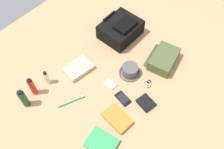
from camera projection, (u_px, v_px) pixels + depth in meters
ground_plane at (112, 78)px, 1.72m from camera, size 2.64×2.02×0.02m
backpack at (121, 29)px, 1.89m from camera, size 0.31×0.26×0.16m
toiletry_pouch at (163, 59)px, 1.75m from camera, size 0.27×0.24×0.09m
bucket_hat at (130, 71)px, 1.71m from camera, size 0.16×0.16×0.08m
shampoo_bottle at (24, 99)px, 1.53m from camera, size 0.04×0.04×0.17m
sunscreen_spray at (32, 87)px, 1.58m from camera, size 0.04×0.04×0.16m
lotion_bottle at (47, 78)px, 1.64m from camera, size 0.03×0.03×0.12m
paperback_novel at (102, 143)px, 1.44m from camera, size 0.17×0.20×0.02m
travel_guidebook at (117, 119)px, 1.52m from camera, size 0.14×0.20×0.03m
cell_phone at (123, 98)px, 1.61m from camera, size 0.08×0.12×0.01m
media_player at (110, 84)px, 1.68m from camera, size 0.05×0.08×0.01m
wristwatch at (147, 84)px, 1.68m from camera, size 0.07×0.06×0.01m
toothbrush at (73, 101)px, 1.60m from camera, size 0.18×0.09×0.02m
wallet at (146, 103)px, 1.59m from camera, size 0.11×0.13×0.02m
folded_towel at (78, 68)px, 1.74m from camera, size 0.22×0.17×0.04m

